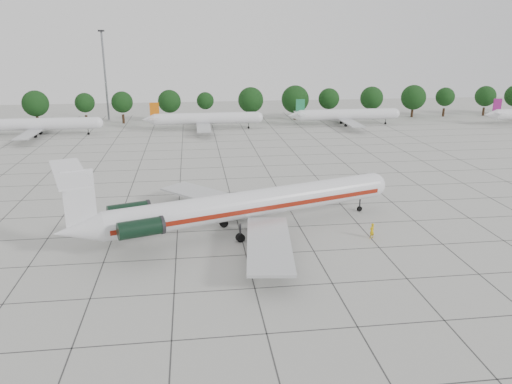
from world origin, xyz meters
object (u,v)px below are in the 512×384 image
main_airliner (236,206)px  floodlight_mast (105,70)px  bg_airliner_d (347,115)px  bg_airliner_b (40,124)px  bg_airliner_c (206,119)px  ground_crew (372,231)px

main_airliner → floodlight_mast: size_ratio=1.72×
main_airliner → bg_airliner_d: size_ratio=1.55×
bg_airliner_b → bg_airliner_c: (41.14, 3.46, 0.00)m
ground_crew → floodlight_mast: 108.29m
bg_airliner_d → floodlight_mast: size_ratio=1.11×
ground_crew → bg_airliner_c: bearing=-102.8°
bg_airliner_b → main_airliner: bearing=-58.7°
main_airliner → bg_airliner_d: 84.02m
bg_airliner_d → floodlight_mast: (-67.24, 18.21, 11.37)m
ground_crew → floodlight_mast: bearing=-90.5°
bg_airliner_d → main_airliner: bearing=-116.7°
bg_airliner_d → floodlight_mast: 70.59m
bg_airliner_c → floodlight_mast: (-28.13, 19.99, 11.37)m
bg_airliner_c → floodlight_mast: size_ratio=1.11×
floodlight_mast → ground_crew: bearing=-64.6°
ground_crew → bg_airliner_b: bg_airliner_b is taller
main_airliner → ground_crew: size_ratio=21.96×
ground_crew → bg_airliner_d: size_ratio=0.07×
bg_airliner_d → bg_airliner_c: bearing=-177.4°
bg_airliner_d → ground_crew: bearing=-105.0°
ground_crew → bg_airliner_b: (-59.07, 73.65, 1.91)m
ground_crew → bg_airliner_b: bearing=-77.1°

